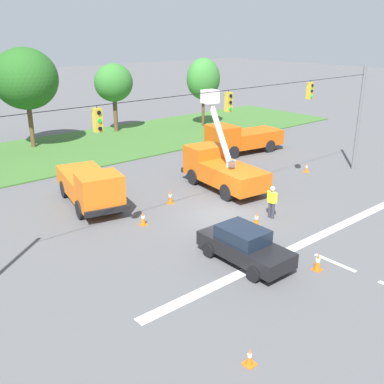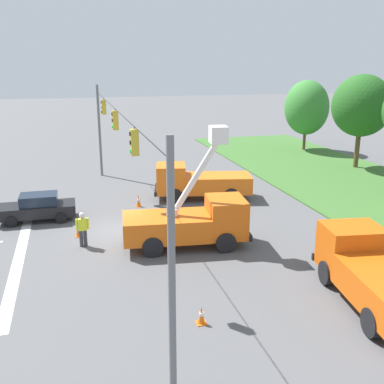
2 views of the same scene
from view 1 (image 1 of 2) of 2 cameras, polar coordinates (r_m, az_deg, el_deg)
name	(u,v)px [view 1 (image 1 of 2)]	position (r m, az deg, el deg)	size (l,w,h in m)	color
ground_plane	(222,214)	(24.36, 3.81, -2.87)	(200.00, 200.00, 0.00)	#565659
grass_verge	(71,150)	(38.64, -15.12, 5.22)	(56.00, 12.00, 0.10)	#3D6B2D
lane_markings	(325,258)	(20.68, 16.48, -8.06)	(17.60, 15.25, 0.01)	silver
signal_gantry	(224,134)	(23.02, 4.10, 7.36)	(26.20, 0.33, 7.20)	slate
tree_centre	(25,79)	(39.42, -20.40, 13.31)	(5.13, 5.42, 8.15)	brown
tree_east	(114,83)	(43.98, -9.92, 13.47)	(3.75, 3.19, 6.47)	brown
tree_far_east	(203,79)	(45.99, 1.46, 14.16)	(3.52, 3.07, 6.82)	brown
utility_truck_bucket_lift	(221,167)	(28.07, 3.70, 3.14)	(3.08, 6.39, 5.95)	orange
utility_truck_support_near	(91,186)	(25.81, -12.76, 0.77)	(3.65, 6.75, 2.34)	orange
utility_truck_support_far	(241,138)	(36.52, 6.25, 6.81)	(6.77, 3.33, 2.40)	#D6560F
sedan_black	(244,245)	(19.34, 6.64, -6.73)	(1.97, 4.32, 1.56)	black
road_worker	(272,200)	(23.91, 10.12, -1.02)	(0.26, 0.65, 1.77)	#383842
traffic_cone_foreground_left	(250,357)	(14.30, 7.33, -20.06)	(0.36, 0.36, 0.59)	orange
traffic_cone_foreground_right	(143,218)	(23.04, -6.23, -3.32)	(0.36, 0.36, 0.75)	orange
traffic_cone_mid_left	(170,197)	(25.72, -2.78, -0.61)	(0.36, 0.36, 0.81)	orange
traffic_cone_mid_right	(307,168)	(32.46, 14.34, 3.03)	(0.36, 0.36, 0.66)	orange
traffic_cone_near_bucket	(318,261)	(19.48, 15.68, -8.47)	(0.36, 0.36, 0.81)	orange
traffic_cone_lane_edge_a	(256,219)	(23.04, 8.19, -3.37)	(0.36, 0.36, 0.78)	orange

